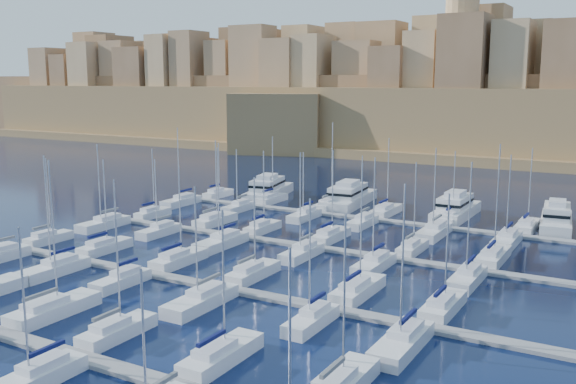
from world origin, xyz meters
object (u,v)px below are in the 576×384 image
Objects in this scene: motor_yacht_b at (349,197)px; sailboat_2 at (53,309)px; motor_yacht_a at (268,189)px; sailboat_4 at (221,355)px; motor_yacht_c at (456,208)px; motor_yacht_d at (556,219)px.

sailboat_2 is at bearing -91.38° from motor_yacht_b.
sailboat_4 is at bearing -61.37° from motor_yacht_a.
motor_yacht_b is (18.33, 0.55, 0.00)m from motor_yacht_a.
sailboat_4 is 80.35m from motor_yacht_a.
motor_yacht_b and motor_yacht_c have the same top height.
motor_yacht_c is at bearing 88.91° from sailboat_4.
sailboat_4 is (21.86, -0.47, -0.03)m from sailboat_2.
motor_yacht_b is (-20.16, 71.07, 0.98)m from sailboat_4.
sailboat_4 is 0.74× the size of motor_yacht_a.
motor_yacht_d is at bearing 59.84° from sailboat_2.
motor_yacht_a is at bearing 178.92° from motor_yacht_d.
sailboat_2 is 79.78m from motor_yacht_d.
sailboat_2 is 1.04× the size of motor_yacht_d.
sailboat_4 is 0.86× the size of motor_yacht_d.
motor_yacht_a is (-16.63, 70.05, 0.95)m from sailboat_2.
motor_yacht_a is at bearing 118.63° from sailboat_4.
sailboat_4 is at bearing -74.16° from motor_yacht_b.
sailboat_2 is at bearing -120.16° from motor_yacht_d.
motor_yacht_b and motor_yacht_d have the same top height.
motor_yacht_a is 56.72m from motor_yacht_d.
motor_yacht_d is (16.89, -0.43, 0.00)m from motor_yacht_c.
motor_yacht_c is at bearing -3.19° from motor_yacht_b.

